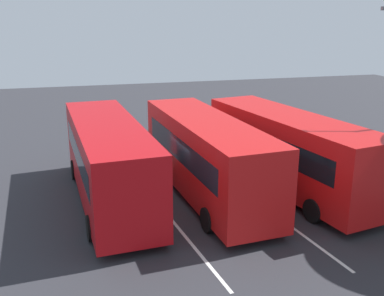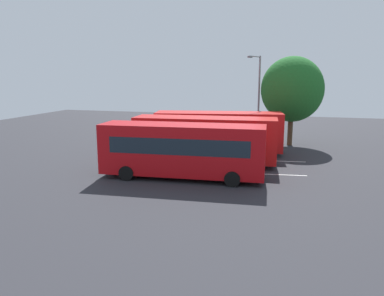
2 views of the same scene
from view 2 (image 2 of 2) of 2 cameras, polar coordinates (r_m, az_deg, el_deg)
ground_plane at (r=26.41m, az=2.41°, el=-2.56°), size 66.77×66.77×0.00m
bus_far_left at (r=29.79m, az=3.95°, el=2.53°), size 10.14×4.07×3.30m
bus_center_left at (r=26.31m, az=1.88°, el=1.40°), size 10.03×3.16×3.30m
bus_center_right at (r=22.66m, az=-1.56°, el=-0.19°), size 10.01×3.07×3.30m
pedestrian at (r=32.36m, az=-8.57°, el=1.76°), size 0.44×0.44×1.76m
street_lamp at (r=33.59m, az=9.93°, el=7.98°), size 0.88×2.47×7.78m
depot_tree at (r=34.24m, az=14.92°, el=8.56°), size 5.39×4.85×7.77m
lane_stripe_outer_left at (r=28.24m, az=3.29°, el=-1.65°), size 13.29×1.67×0.01m
lane_stripe_inner_left at (r=24.58m, az=1.40°, el=-3.58°), size 13.29×1.67×0.01m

